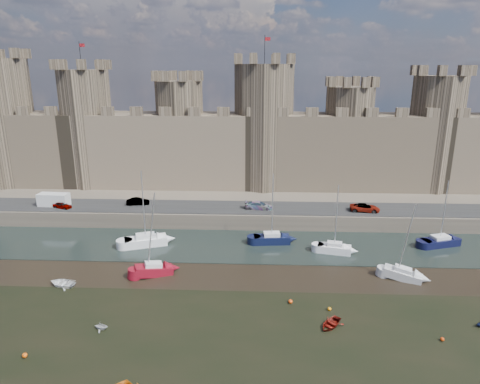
{
  "coord_description": "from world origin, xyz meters",
  "views": [
    {
      "loc": [
        1.11,
        -33.36,
        25.2
      ],
      "look_at": [
        -1.33,
        22.0,
        8.79
      ],
      "focal_mm": 32.0,
      "sensor_mm": 36.0,
      "label": 1
    }
  ],
  "objects_px": {
    "car_2": "(259,205)",
    "sailboat_0": "(146,240)",
    "car_1": "(138,202)",
    "sailboat_4": "(154,269)",
    "car_0": "(62,205)",
    "sailboat_2": "(334,248)",
    "van": "(54,200)",
    "car_3": "(365,208)",
    "sailboat_1": "(272,238)",
    "sailboat_3": "(440,241)",
    "sailboat_5": "(403,274)"
  },
  "relations": [
    {
      "from": "car_2",
      "to": "sailboat_0",
      "type": "relative_size",
      "value": 0.4
    },
    {
      "from": "car_1",
      "to": "sailboat_4",
      "type": "distance_m",
      "value": 21.55
    },
    {
      "from": "car_0",
      "to": "sailboat_2",
      "type": "bearing_deg",
      "value": -83.46
    },
    {
      "from": "van",
      "to": "sailboat_2",
      "type": "bearing_deg",
      "value": -10.85
    },
    {
      "from": "car_1",
      "to": "sailboat_2",
      "type": "bearing_deg",
      "value": -122.34
    },
    {
      "from": "car_1",
      "to": "van",
      "type": "distance_m",
      "value": 13.98
    },
    {
      "from": "car_3",
      "to": "sailboat_1",
      "type": "bearing_deg",
      "value": 124.54
    },
    {
      "from": "sailboat_4",
      "to": "sailboat_0",
      "type": "bearing_deg",
      "value": 88.19
    },
    {
      "from": "sailboat_0",
      "to": "sailboat_3",
      "type": "bearing_deg",
      "value": -17.25
    },
    {
      "from": "sailboat_3",
      "to": "sailboat_0",
      "type": "bearing_deg",
      "value": 164.44
    },
    {
      "from": "car_1",
      "to": "sailboat_5",
      "type": "distance_m",
      "value": 43.06
    },
    {
      "from": "car_1",
      "to": "car_2",
      "type": "height_order",
      "value": "car_2"
    },
    {
      "from": "van",
      "to": "sailboat_5",
      "type": "relative_size",
      "value": 0.52
    },
    {
      "from": "car_0",
      "to": "van",
      "type": "relative_size",
      "value": 0.65
    },
    {
      "from": "car_1",
      "to": "sailboat_0",
      "type": "relative_size",
      "value": 0.34
    },
    {
      "from": "sailboat_1",
      "to": "car_0",
      "type": "bearing_deg",
      "value": 162.64
    },
    {
      "from": "car_1",
      "to": "sailboat_0",
      "type": "bearing_deg",
      "value": -170.3
    },
    {
      "from": "car_1",
      "to": "sailboat_1",
      "type": "distance_m",
      "value": 24.47
    },
    {
      "from": "car_0",
      "to": "sailboat_0",
      "type": "height_order",
      "value": "sailboat_0"
    },
    {
      "from": "sailboat_3",
      "to": "sailboat_2",
      "type": "bearing_deg",
      "value": 173.36
    },
    {
      "from": "car_3",
      "to": "sailboat_2",
      "type": "xyz_separation_m",
      "value": [
        -6.55,
        -10.79,
        -2.36
      ]
    },
    {
      "from": "car_3",
      "to": "sailboat_2",
      "type": "height_order",
      "value": "sailboat_2"
    },
    {
      "from": "car_2",
      "to": "sailboat_1",
      "type": "height_order",
      "value": "sailboat_1"
    },
    {
      "from": "car_3",
      "to": "sailboat_3",
      "type": "distance_m",
      "value": 12.19
    },
    {
      "from": "car_0",
      "to": "car_2",
      "type": "bearing_deg",
      "value": -68.34
    },
    {
      "from": "car_1",
      "to": "sailboat_4",
      "type": "height_order",
      "value": "sailboat_4"
    },
    {
      "from": "van",
      "to": "sailboat_2",
      "type": "xyz_separation_m",
      "value": [
        44.98,
        -11.38,
        -2.8
      ]
    },
    {
      "from": "sailboat_4",
      "to": "car_1",
      "type": "bearing_deg",
      "value": 88.0
    },
    {
      "from": "van",
      "to": "sailboat_0",
      "type": "relative_size",
      "value": 0.45
    },
    {
      "from": "car_0",
      "to": "sailboat_4",
      "type": "relative_size",
      "value": 0.3
    },
    {
      "from": "car_1",
      "to": "car_3",
      "type": "height_order",
      "value": "car_3"
    },
    {
      "from": "car_3",
      "to": "sailboat_2",
      "type": "distance_m",
      "value": 12.85
    },
    {
      "from": "car_3",
      "to": "van",
      "type": "xyz_separation_m",
      "value": [
        -51.53,
        0.59,
        0.44
      ]
    },
    {
      "from": "sailboat_2",
      "to": "sailboat_4",
      "type": "xyz_separation_m",
      "value": [
        -23.65,
        -7.57,
        -0.01
      ]
    },
    {
      "from": "van",
      "to": "sailboat_1",
      "type": "height_order",
      "value": "sailboat_1"
    },
    {
      "from": "sailboat_2",
      "to": "sailboat_3",
      "type": "distance_m",
      "value": 16.08
    },
    {
      "from": "car_0",
      "to": "sailboat_0",
      "type": "xyz_separation_m",
      "value": [
        16.15,
        -8.96,
        -2.2
      ]
    },
    {
      "from": "van",
      "to": "sailboat_2",
      "type": "height_order",
      "value": "sailboat_2"
    },
    {
      "from": "car_0",
      "to": "sailboat_2",
      "type": "distance_m",
      "value": 44.39
    },
    {
      "from": "car_3",
      "to": "van",
      "type": "height_order",
      "value": "van"
    },
    {
      "from": "car_0",
      "to": "sailboat_5",
      "type": "height_order",
      "value": "sailboat_5"
    },
    {
      "from": "sailboat_2",
      "to": "car_3",
      "type": "bearing_deg",
      "value": 70.69
    },
    {
      "from": "car_3",
      "to": "sailboat_4",
      "type": "bearing_deg",
      "value": 128.64
    },
    {
      "from": "car_1",
      "to": "sailboat_3",
      "type": "distance_m",
      "value": 47.8
    },
    {
      "from": "sailboat_4",
      "to": "sailboat_5",
      "type": "xyz_separation_m",
      "value": [
        30.77,
        0.31,
        -0.08
      ]
    },
    {
      "from": "car_0",
      "to": "sailboat_5",
      "type": "xyz_separation_m",
      "value": [
        50.23,
        -17.56,
        -2.35
      ]
    },
    {
      "from": "car_1",
      "to": "sailboat_2",
      "type": "relative_size",
      "value": 0.39
    },
    {
      "from": "sailboat_4",
      "to": "sailboat_3",
      "type": "bearing_deg",
      "value": -6.96
    },
    {
      "from": "car_2",
      "to": "sailboat_5",
      "type": "xyz_separation_m",
      "value": [
        17.71,
        -18.51,
        -2.45
      ]
    },
    {
      "from": "sailboat_0",
      "to": "car_0",
      "type": "bearing_deg",
      "value": 131.26
    }
  ]
}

